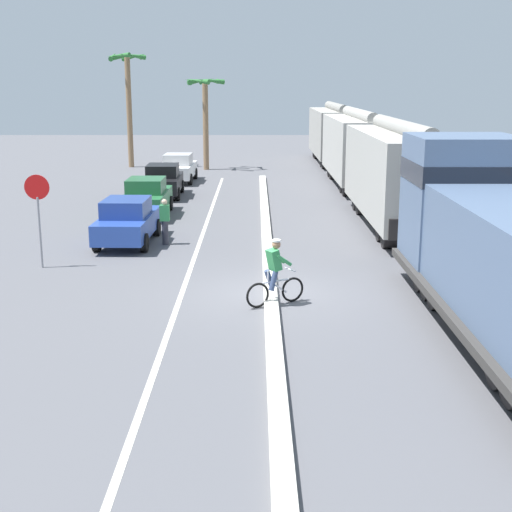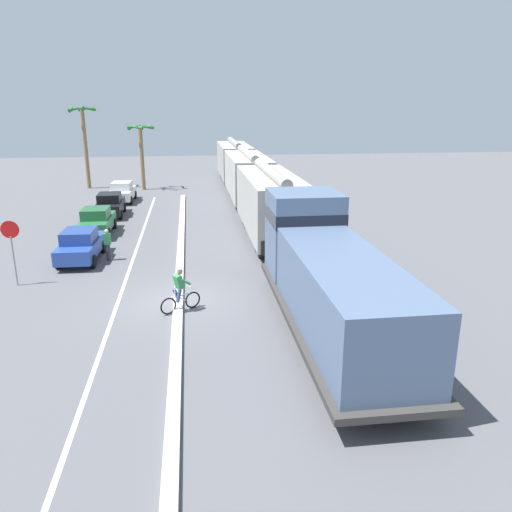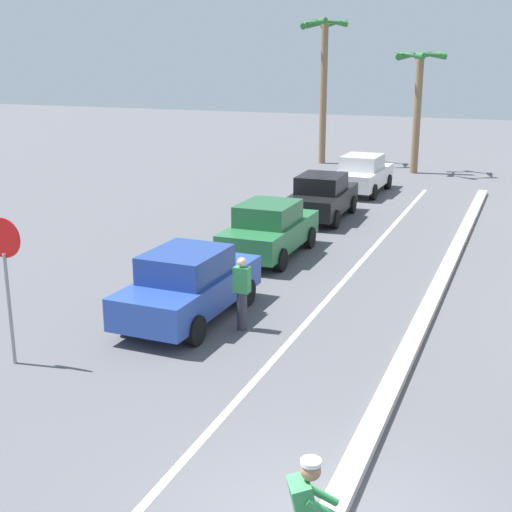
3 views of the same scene
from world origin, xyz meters
The scene contains 16 objects.
ground_plane centered at (0.00, 0.00, 0.00)m, with size 120.00×120.00×0.00m, color #56565B.
median_curb centered at (0.00, 6.00, 0.08)m, with size 0.36×36.00×0.16m, color beige.
lane_stripe centered at (-2.40, 6.00, 0.00)m, with size 0.14×36.00×0.01m, color silver.
locomotive centered at (5.20, -2.83, 1.80)m, with size 3.10×11.61×4.20m.
hopper_car_lead centered at (5.20, 9.32, 2.08)m, with size 2.90×10.60×4.18m.
hopper_car_middle centered at (5.20, 20.92, 2.08)m, with size 2.90×10.60×4.18m.
hopper_car_trailing centered at (5.20, 32.52, 2.08)m, with size 2.90×10.60×4.18m.
parked_car_blue centered at (-4.93, 6.27, 0.82)m, with size 1.92×4.24×1.62m.
parked_car_green centered at (-5.06, 11.73, 0.82)m, with size 1.85×4.21×1.62m.
parked_car_black centered at (-5.02, 16.98, 0.82)m, with size 1.92×4.24×1.62m.
parked_car_white centered at (-4.83, 22.36, 0.82)m, with size 1.92×4.25×1.62m.
cyclist centered at (0.10, -0.92, 0.82)m, with size 1.51×0.90×1.71m.
stop_sign centered at (-7.00, 2.90, 2.02)m, with size 0.76×0.08×2.88m.
palm_tree_near centered at (-8.82, 29.86, 5.58)m, with size 2.63×2.72×7.62m.
palm_tree_far centered at (-3.64, 28.40, 4.54)m, with size 2.63×2.73×5.97m.
pedestrian_by_cars centered at (-3.58, 6.11, 0.85)m, with size 0.34×0.22×1.62m.
Camera 1 is at (-0.38, -18.44, 5.57)m, focal length 50.00 mm.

